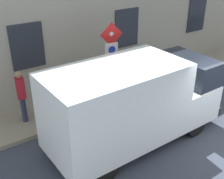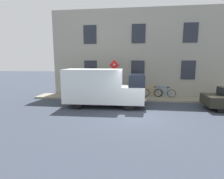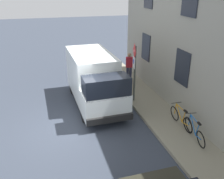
% 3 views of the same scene
% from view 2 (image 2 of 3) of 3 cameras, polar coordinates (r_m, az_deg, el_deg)
% --- Properties ---
extents(ground_plane, '(80.00, 80.00, 0.00)m').
position_cam_2_polar(ground_plane, '(10.44, 8.28, -7.83)').
color(ground_plane, '#333A46').
extents(sidewalk_slab, '(1.78, 16.59, 0.14)m').
position_cam_2_polar(sidewalk_slab, '(14.44, 8.08, -2.78)').
color(sidewalk_slab, gray).
rests_on(sidewalk_slab, ground_plane).
extents(building_facade, '(0.75, 14.59, 7.23)m').
position_cam_2_polar(building_facade, '(15.39, 8.34, 11.23)').
color(building_facade, '#9A988B').
rests_on(building_facade, ground_plane).
extents(sign_post_stacked, '(0.19, 0.56, 2.86)m').
position_cam_2_polar(sign_post_stacked, '(13.58, 0.75, 5.06)').
color(sign_post_stacked, '#474C47').
rests_on(sign_post_stacked, sidewalk_slab).
extents(delivery_van, '(2.14, 5.38, 2.50)m').
position_cam_2_polar(delivery_van, '(11.85, -2.96, 0.90)').
color(delivery_van, white).
rests_on(delivery_van, ground_plane).
extents(bicycle_blue, '(0.48, 1.71, 0.89)m').
position_cam_2_polar(bicycle_blue, '(14.88, 16.48, -0.99)').
color(bicycle_blue, black).
rests_on(bicycle_blue, sidewalk_slab).
extents(bicycle_orange, '(0.46, 1.71, 0.89)m').
position_cam_2_polar(bicycle_orange, '(14.76, 12.66, -0.92)').
color(bicycle_orange, black).
rests_on(bicycle_orange, sidewalk_slab).
extents(pedestrian, '(0.44, 0.33, 1.72)m').
position_cam_2_polar(pedestrian, '(15.04, -9.79, 1.52)').
color(pedestrian, '#262B47').
rests_on(pedestrian, sidewalk_slab).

